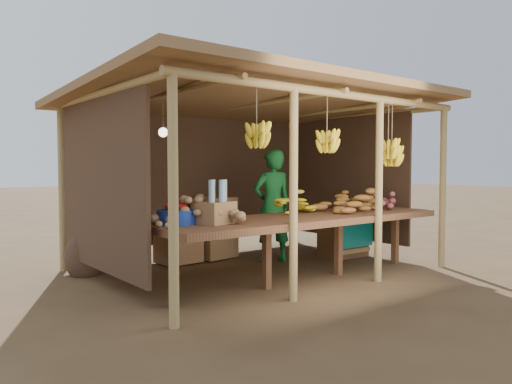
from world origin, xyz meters
TOP-DOWN VIEW (x-y plane):
  - ground at (0.00, 0.00)m, footprint 60.00×60.00m
  - stall_structure at (-0.02, -0.08)m, footprint 4.70×3.50m
  - counter at (0.00, -0.95)m, footprint 3.90×1.05m
  - potato_heap at (-1.47, -0.95)m, footprint 0.98×0.67m
  - sweet_potato_heap at (1.00, -0.87)m, footprint 1.07×0.72m
  - onion_heap at (1.36, -0.88)m, footprint 0.96×0.63m
  - banana_pile at (0.15, -0.62)m, footprint 0.62×0.46m
  - tomato_basin at (-1.63, -0.73)m, footprint 0.42×0.42m
  - bottle_box at (-1.30, -0.95)m, footprint 0.43×0.37m
  - vendor at (0.50, 0.24)m, footprint 0.67×0.52m
  - tarp_crate at (1.68, -0.07)m, footprint 0.70×0.60m
  - carton_stack at (-0.23, 0.97)m, footprint 1.24×0.51m
  - burlap_sacks at (-1.75, 1.07)m, footprint 0.93×0.49m

SIDE VIEW (x-z plane):
  - ground at x=0.00m, z-range 0.00..0.00m
  - burlap_sacks at x=-1.75m, z-range -0.04..0.61m
  - tarp_crate at x=1.68m, z-range -0.07..0.74m
  - carton_stack at x=-0.23m, z-range -0.05..0.85m
  - counter at x=0.00m, z-range 0.34..1.14m
  - vendor at x=0.50m, z-range 0.00..1.64m
  - tomato_basin at x=-1.63m, z-range 0.78..1.00m
  - banana_pile at x=0.15m, z-range 0.80..1.15m
  - bottle_box at x=-1.30m, z-range 0.75..1.21m
  - sweet_potato_heap at x=1.00m, z-range 0.80..1.16m
  - onion_heap at x=1.36m, z-range 0.80..1.16m
  - potato_heap at x=-1.47m, z-range 0.80..1.16m
  - stall_structure at x=-0.02m, z-range 0.69..3.12m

